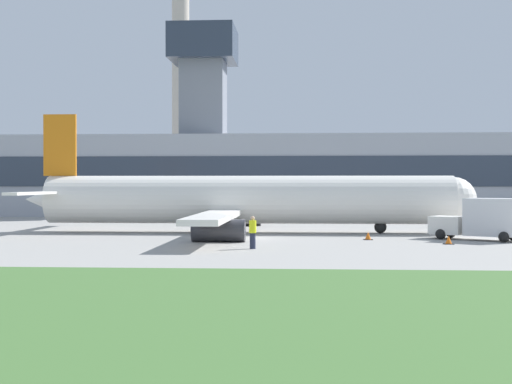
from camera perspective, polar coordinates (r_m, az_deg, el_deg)
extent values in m
plane|color=#999691|center=(48.80, -0.91, -3.70)|extent=(400.00, 400.00, 0.00)
cube|color=#9EA3AD|center=(85.03, 1.05, 1.27)|extent=(85.38, 14.29, 9.23)
cube|color=#2D3847|center=(77.85, 0.81, 1.67)|extent=(83.67, 0.16, 3.32)
cube|color=slate|center=(85.93, -4.22, 4.30)|extent=(5.14, 5.14, 18.34)
cube|color=#283342|center=(87.36, -4.23, 11.67)|extent=(7.72, 7.72, 4.11)
cylinder|color=#B2A899|center=(112.56, -6.05, 10.00)|extent=(2.67, 2.67, 43.97)
cylinder|color=white|center=(54.03, -0.63, -0.62)|extent=(30.66, 3.63, 3.63)
sphere|color=white|center=(55.04, 15.49, -0.62)|extent=(3.45, 3.45, 3.45)
cone|color=white|center=(57.26, -16.12, -0.57)|extent=(3.99, 3.45, 3.45)
cube|color=orange|center=(57.07, -15.41, 3.63)|extent=(2.54, 0.24, 4.75)
cube|color=white|center=(52.72, -17.19, -0.09)|extent=(1.02, 9.21, 0.20)
cube|color=white|center=(61.41, -14.13, 0.03)|extent=(1.02, 9.21, 0.20)
cube|color=white|center=(45.85, -3.34, -1.98)|extent=(2.27, 15.36, 0.36)
cube|color=white|center=(62.55, -1.46, -1.27)|extent=(2.27, 15.36, 0.36)
cylinder|color=#333338|center=(45.55, -3.01, -3.10)|extent=(3.39, 1.45, 1.45)
cylinder|color=#333338|center=(62.88, -1.16, -2.06)|extent=(3.39, 1.45, 1.45)
cylinder|color=#59595B|center=(54.25, 9.93, -2.18)|extent=(0.20, 0.20, 1.14)
sphere|color=black|center=(54.28, 9.92, -2.78)|extent=(0.92, 0.92, 0.92)
cylinder|color=#59595B|center=(52.01, -4.21, -2.30)|extent=(0.20, 0.20, 1.14)
sphere|color=black|center=(52.04, -4.21, -2.92)|extent=(0.92, 0.92, 0.92)
cylinder|color=#59595B|center=(56.79, -3.54, -2.05)|extent=(0.20, 0.20, 1.14)
sphere|color=black|center=(56.82, -3.54, -2.62)|extent=(0.92, 0.92, 0.92)
cube|color=#2D4C93|center=(58.58, 18.85, -2.22)|extent=(4.44, 2.60, 1.02)
cube|color=black|center=(58.55, 18.85, -1.48)|extent=(1.66, 1.58, 0.50)
sphere|color=black|center=(60.06, 19.75, -2.61)|extent=(0.66, 0.66, 0.66)
sphere|color=black|center=(57.17, 17.89, -2.76)|extent=(0.66, 0.66, 0.66)
sphere|color=black|center=(58.87, 17.17, -2.66)|extent=(0.66, 0.66, 0.66)
cube|color=white|center=(49.89, 15.11, -2.57)|extent=(2.80, 2.75, 1.20)
cube|color=silver|center=(48.79, 18.55, -1.93)|extent=(4.06, 3.57, 2.45)
sphere|color=black|center=(50.83, 15.33, -3.16)|extent=(0.70, 0.70, 0.70)
sphere|color=black|center=(49.14, 14.55, -3.28)|extent=(0.70, 0.70, 0.70)
sphere|color=black|center=(47.72, 19.22, -3.42)|extent=(0.70, 0.70, 0.70)
cylinder|color=#23283D|center=(40.70, -0.27, -3.93)|extent=(0.45, 0.45, 0.91)
cylinder|color=yellow|center=(40.64, -0.27, -2.79)|extent=(0.57, 0.57, 0.72)
sphere|color=tan|center=(40.61, -0.27, -2.11)|extent=(0.25, 0.25, 0.25)
cube|color=black|center=(47.86, 8.96, -3.78)|extent=(0.60, 0.60, 0.03)
cone|color=orange|center=(47.84, 8.96, -3.47)|extent=(0.43, 0.43, 0.54)
cube|color=black|center=(45.43, 15.15, -4.03)|extent=(0.60, 0.60, 0.03)
cone|color=orange|center=(45.41, 15.16, -3.72)|extent=(0.43, 0.43, 0.52)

